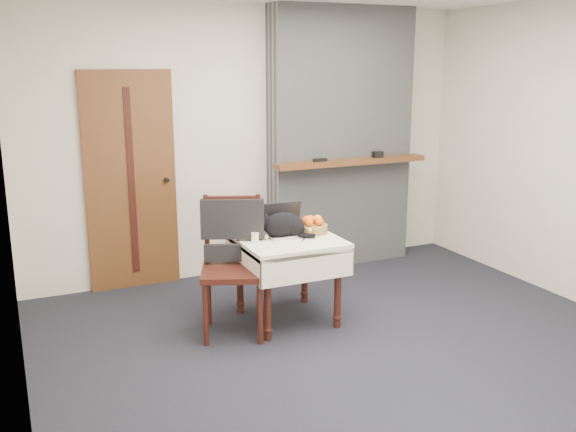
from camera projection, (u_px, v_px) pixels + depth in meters
name	position (u px, v px, depth m)	size (l,w,h in m)	color
ground	(351.00, 345.00, 4.81)	(4.50, 4.50, 0.00)	black
room_shell	(326.00, 103.00, 4.80)	(4.52, 4.01, 2.61)	beige
door	(131.00, 182.00, 5.84)	(0.82, 0.10, 2.00)	brown
chimney	(340.00, 139.00, 6.50)	(1.62, 0.48, 2.60)	gray
side_table	(287.00, 251.00, 5.14)	(0.78, 0.78, 0.70)	#39160F
laptop	(285.00, 226.00, 5.21)	(0.35, 0.30, 0.25)	#B7B7BC
cat	(283.00, 225.00, 5.10)	(0.45, 0.29, 0.23)	black
cream_jar	(255.00, 237.00, 4.99)	(0.06, 0.06, 0.07)	white
pill_bottle	(310.00, 233.00, 5.09)	(0.04, 0.04, 0.07)	#B46B16
fruit_basket	(313.00, 226.00, 5.24)	(0.24, 0.24, 0.14)	olive
desk_clutter	(304.00, 235.00, 5.16)	(0.14, 0.02, 0.01)	black
chair	(233.00, 246.00, 4.95)	(0.61, 0.61, 1.07)	#39160F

